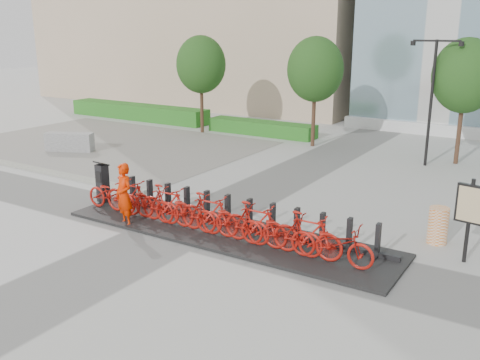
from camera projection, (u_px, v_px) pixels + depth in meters
The scene contains 27 objects.
ground at pixel (181, 228), 14.99m from camera, with size 120.00×120.00×0.00m, color #9D9E97.
gravel_patch at pixel (108, 145), 25.81m from camera, with size 14.00×14.00×0.00m, color slate.
curb at pixel (16, 165), 21.63m from camera, with size 14.00×0.25×0.15m, color gray.
hedge_a at pixel (138, 112), 33.03m from camera, with size 10.00×1.40×0.90m, color #266618.
hedge_b at pixel (262, 128), 28.21m from camera, with size 6.00×1.20×0.70m, color #266618.
tree_0 at pixel (201, 65), 27.88m from camera, with size 2.60×2.60×5.10m.
tree_1 at pixel (315, 70), 24.56m from camera, with size 2.60×2.60×5.10m.
tree_2 at pixel (465, 76), 21.23m from camera, with size 2.60×2.60×5.10m.
streetlamp at pixel (432, 88), 21.05m from camera, with size 2.00×0.20×5.00m.
dock_pad at pixel (226, 233), 14.56m from camera, with size 9.60×2.40×0.08m, color black.
dock_rail_posts at pixel (237, 212), 14.79m from camera, with size 8.02×0.50×0.85m, color black, non-canonical shape.
bike_0 at pixel (112, 194), 16.12m from camera, with size 0.66×1.90×1.00m, color #A7150D.
bike_1 at pixel (129, 196), 15.74m from camera, with size 0.52×1.84×1.11m, color #A7150D.
bike_2 at pixel (148, 202), 15.39m from camera, with size 0.66×1.90×1.00m, color #A7150D.
bike_3 at pixel (167, 205), 15.00m from camera, with size 0.52×1.84×1.11m, color #A7150D.
bike_4 at pixel (188, 211), 14.65m from camera, with size 0.66×1.90×1.00m, color #A7150D.
bike_5 at pixel (209, 214), 14.27m from camera, with size 0.52×1.84×1.11m, color #A7150D.
bike_6 at pixel (232, 221), 13.91m from camera, with size 0.66×1.90×1.00m, color #A7150D.
bike_7 at pixel (256, 224), 13.53m from camera, with size 0.52×1.84×1.11m, color #A7150D.
bike_8 at pixel (281, 231), 13.18m from camera, with size 0.66×1.90×1.00m, color #A7150D.
bike_9 at pixel (307, 235), 12.79m from camera, with size 0.52×1.84×1.11m, color #A7150D.
bike_10 at pixel (335, 243), 12.44m from camera, with size 0.66×1.90×1.00m, color #A7150D.
kiosk at pixel (103, 182), 16.87m from camera, with size 0.45×0.40×1.34m.
worker_red at pixel (124, 195), 14.95m from camera, with size 0.66×0.44×1.82m, color red.
construction_barrel at pixel (438, 226), 13.83m from camera, with size 0.51×0.51×0.97m, color #EC6902.
jersey_barrier at pixel (70, 142), 24.35m from camera, with size 2.17×0.59×0.84m, color #B2B2B2.
map_sign at pixel (470, 208), 12.46m from camera, with size 0.68×0.22×2.07m.
Camera 1 is at (8.87, -11.03, 5.39)m, focal length 40.00 mm.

